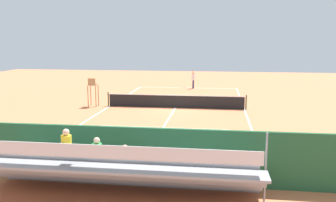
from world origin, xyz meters
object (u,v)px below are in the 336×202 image
(tennis_net, at_px, (175,101))
(tennis_ball_near, at_px, (200,93))
(courtside_bench, at_px, (198,163))
(tennis_racket, at_px, (182,88))
(equipment_bag, at_px, (156,171))
(tennis_player, at_px, (193,79))
(umpire_chair, at_px, (93,89))
(bleacher_stand, at_px, (117,170))

(tennis_net, relative_size, tennis_ball_near, 156.06)
(tennis_net, bearing_deg, courtside_bench, 100.27)
(tennis_racket, xyz_separation_m, tennis_ball_near, (-2.02, 3.51, 0.02))
(courtside_bench, bearing_deg, equipment_bag, 4.65)
(tennis_net, distance_m, tennis_player, 10.65)
(courtside_bench, height_order, tennis_ball_near, courtside_bench)
(tennis_net, relative_size, equipment_bag, 11.44)
(courtside_bench, bearing_deg, tennis_net, -79.73)
(umpire_chair, height_order, courtside_bench, umpire_chair)
(tennis_net, bearing_deg, umpire_chair, 2.39)
(umpire_chair, xyz_separation_m, tennis_player, (-6.79, -10.88, -0.30))
(equipment_bag, height_order, tennis_player, tennis_player)
(tennis_player, distance_m, tennis_ball_near, 3.45)
(equipment_bag, relative_size, tennis_player, 0.47)
(tennis_ball_near, bearing_deg, umpire_chair, 45.09)
(bleacher_stand, distance_m, courtside_bench, 3.25)
(bleacher_stand, xyz_separation_m, tennis_ball_near, (-1.56, -22.76, -0.87))
(tennis_net, xyz_separation_m, courtside_bench, (-2.41, 13.27, 0.06))
(equipment_bag, bearing_deg, tennis_ball_near, -91.76)
(umpire_chair, xyz_separation_m, equipment_bag, (-7.03, 13.14, -1.13))
(tennis_net, xyz_separation_m, tennis_ball_near, (-1.47, -7.43, -0.47))
(umpire_chair, bearing_deg, courtside_bench, 123.48)
(bleacher_stand, distance_m, tennis_player, 25.96)
(equipment_bag, bearing_deg, tennis_net, -86.47)
(umpire_chair, relative_size, equipment_bag, 2.38)
(umpire_chair, distance_m, courtside_bench, 15.62)
(tennis_net, distance_m, courtside_bench, 13.49)
(umpire_chair, bearing_deg, tennis_ball_near, -134.91)
(bleacher_stand, relative_size, equipment_bag, 10.07)
(umpire_chair, xyz_separation_m, tennis_ball_near, (-7.67, -7.69, -1.28))
(tennis_racket, bearing_deg, tennis_net, 92.90)
(tennis_net, relative_size, umpire_chair, 4.81)
(tennis_player, height_order, tennis_racket, tennis_player)
(tennis_net, xyz_separation_m, tennis_racket, (0.56, -10.94, -0.49))
(bleacher_stand, xyz_separation_m, equipment_bag, (-0.92, -1.93, -0.72))
(tennis_net, xyz_separation_m, tennis_player, (-0.59, -10.62, 0.51))
(bleacher_stand, height_order, courtside_bench, bleacher_stand)
(tennis_net, xyz_separation_m, bleacher_stand, (0.09, 15.33, 0.40))
(bleacher_stand, bearing_deg, tennis_net, -90.33)
(bleacher_stand, xyz_separation_m, courtside_bench, (-2.49, -2.05, -0.35))
(umpire_chair, distance_m, tennis_ball_near, 10.94)
(tennis_racket, relative_size, tennis_ball_near, 8.62)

